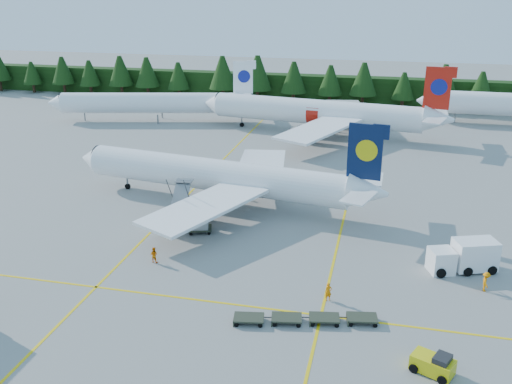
% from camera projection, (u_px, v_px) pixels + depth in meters
% --- Properties ---
extents(ground, '(320.00, 320.00, 0.00)m').
position_uv_depth(ground, '(265.00, 273.00, 52.94)').
color(ground, gray).
rests_on(ground, ground).
extents(taxi_stripe_a, '(0.25, 120.00, 0.01)m').
position_uv_depth(taxi_stripe_a, '(193.00, 190.00, 74.23)').
color(taxi_stripe_a, yellow).
rests_on(taxi_stripe_a, ground).
extents(taxi_stripe_b, '(0.25, 120.00, 0.01)m').
position_uv_depth(taxi_stripe_b, '(347.00, 203.00, 69.92)').
color(taxi_stripe_b, yellow).
rests_on(taxi_stripe_b, ground).
extents(taxi_stripe_cross, '(80.00, 0.25, 0.01)m').
position_uv_depth(taxi_stripe_cross, '(249.00, 306.00, 47.45)').
color(taxi_stripe_cross, yellow).
rests_on(taxi_stripe_cross, ground).
extents(treeline_hedge, '(220.00, 4.00, 6.00)m').
position_uv_depth(treeline_hedge, '(344.00, 90.00, 126.84)').
color(treeline_hedge, black).
rests_on(treeline_hedge, ground).
extents(airliner_navy, '(39.17, 32.00, 11.44)m').
position_uv_depth(airliner_navy, '(209.00, 175.00, 69.14)').
color(airliner_navy, white).
rests_on(airliner_navy, ground).
extents(airliner_red, '(43.87, 35.86, 12.80)m').
position_uv_depth(airliner_red, '(311.00, 112.00, 101.00)').
color(airliner_red, white).
rests_on(airliner_red, ground).
extents(airliner_far_left, '(39.10, 12.00, 11.54)m').
position_uv_depth(airliner_far_left, '(143.00, 103.00, 110.19)').
color(airliner_far_left, white).
rests_on(airliner_far_left, ground).
extents(airstairs, '(4.71, 6.40, 4.08)m').
position_uv_depth(airstairs, '(176.00, 218.00, 62.96)').
color(airstairs, white).
rests_on(airstairs, ground).
extents(service_truck, '(6.58, 4.22, 2.99)m').
position_uv_depth(service_truck, '(463.00, 256.00, 52.93)').
color(service_truck, silver).
rests_on(service_truck, ground).
extents(baggage_tug, '(3.20, 2.56, 1.51)m').
position_uv_depth(baggage_tug, '(434.00, 364.00, 39.10)').
color(baggage_tug, '#D2C50B').
rests_on(baggage_tug, ground).
extents(dolly_train, '(11.35, 3.95, 0.14)m').
position_uv_depth(dolly_train, '(306.00, 317.00, 45.07)').
color(dolly_train, '#2E3325').
rests_on(dolly_train, ground).
extents(uld_pair, '(6.13, 2.95, 1.91)m').
position_uv_depth(uld_pair, '(185.00, 220.00, 61.37)').
color(uld_pair, '#2E3325').
rests_on(uld_pair, ground).
extents(crew_a, '(0.71, 0.61, 1.63)m').
position_uv_depth(crew_a, '(328.00, 292.00, 48.10)').
color(crew_a, orange).
rests_on(crew_a, ground).
extents(crew_b, '(0.80, 0.64, 1.57)m').
position_uv_depth(crew_b, '(154.00, 255.00, 54.74)').
color(crew_b, orange).
rests_on(crew_b, ground).
extents(crew_c, '(0.53, 0.76, 1.80)m').
position_uv_depth(crew_c, '(486.00, 282.00, 49.54)').
color(crew_c, orange).
rests_on(crew_c, ground).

